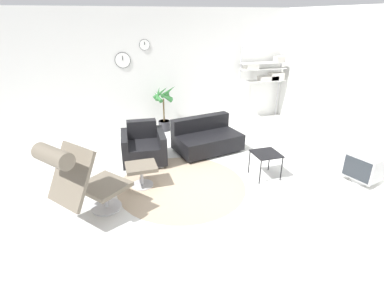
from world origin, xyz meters
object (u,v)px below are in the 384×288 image
Objects in this scene: armchair_red at (144,148)px; potted_plant at (164,108)px; lounge_chair at (78,175)px; couch_low at (206,139)px; shelf_unit at (266,72)px; side_table at (266,156)px; ottoman at (141,170)px; crt_television at (364,167)px.

armchair_red is 1.77m from potted_plant.
lounge_chair is 1.41× the size of armchair_red.
couch_low is 0.76× the size of shelf_unit.
potted_plant is at bearing -110.75° from armchair_red.
lounge_chair is 5.69m from shelf_unit.
armchair_red reaches higher than couch_low.
lounge_chair is 3.02m from side_table.
lounge_chair is 3.00m from couch_low.
ottoman is 0.34× the size of couch_low.
lounge_chair is at bearing 71.36° from crt_television.
crt_television is at bearing -14.71° from ottoman.
ottoman is at bearing -109.89° from potted_plant.
ottoman is 2.12m from side_table.
ottoman is 0.91m from armchair_red.
couch_low is 1.57m from potted_plant.
crt_television is (1.49, -0.63, -0.13)m from side_table.
side_table is 3.46m from shelf_unit.
armchair_red is 1.42× the size of crt_television.
lounge_chair is at bearing 60.97° from armchair_red.
ottoman is 0.57× the size of armchair_red.
armchair_red is 0.45× the size of shelf_unit.
couch_low reaches higher than crt_television.
couch_low is at bearing -168.79° from armchair_red.
potted_plant is at bearing 22.51° from crt_television.
crt_television is (2.10, -2.00, 0.03)m from couch_low.
lounge_chair is 1.21m from ottoman.
lounge_chair reaches higher than couch_low.
shelf_unit is (1.58, 2.96, 0.85)m from side_table.
lounge_chair is 2.45× the size of ottoman.
crt_television is 0.32× the size of shelf_unit.
side_table is (1.93, -1.20, 0.12)m from armchair_red.
shelf_unit is at bearing 3.56° from potted_plant.
lounge_chair is 2.66× the size of side_table.
side_table is 1.63m from crt_television.
crt_television is (4.47, -0.23, -0.44)m from lounge_chair.
crt_television reaches higher than ottoman.
couch_low is (2.37, 1.77, -0.47)m from lounge_chair.
potted_plant is at bearing 70.11° from ottoman.
crt_television is 3.73m from shelf_unit.
couch_low is at bearing 87.83° from lounge_chair.
ottoman is 1.83m from couch_low.
lounge_chair reaches higher than crt_television.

